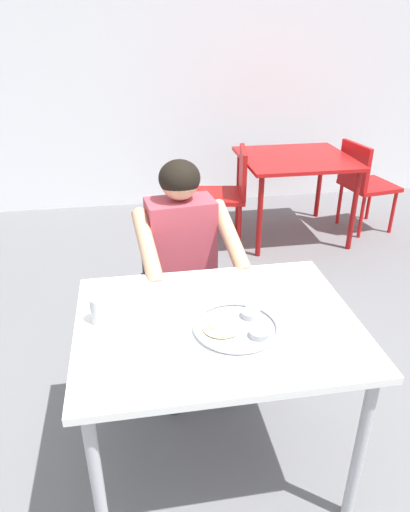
# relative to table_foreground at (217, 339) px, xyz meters

# --- Properties ---
(ground_plane) EXTENTS (12.00, 12.00, 0.05)m
(ground_plane) POSITION_rel_table_foreground_xyz_m (0.08, -0.06, -0.70)
(ground_plane) COLOR slate
(back_wall) EXTENTS (12.00, 0.12, 3.40)m
(back_wall) POSITION_rel_table_foreground_xyz_m (0.08, 3.36, 1.03)
(back_wall) COLOR white
(back_wall) RESTS_ON ground
(table_foreground) EXTENTS (1.06, 0.81, 0.75)m
(table_foreground) POSITION_rel_table_foreground_xyz_m (0.00, 0.00, 0.00)
(table_foreground) COLOR white
(table_foreground) RESTS_ON ground
(thali_tray) EXTENTS (0.32, 0.32, 0.03)m
(thali_tray) POSITION_rel_table_foreground_xyz_m (0.06, -0.06, 0.09)
(thali_tray) COLOR #B7BABF
(thali_tray) RESTS_ON table_foreground
(drinking_cup) EXTENTS (0.07, 0.07, 0.10)m
(drinking_cup) POSITION_rel_table_foreground_xyz_m (-0.43, 0.07, 0.14)
(drinking_cup) COLOR silver
(drinking_cup) RESTS_ON table_foreground
(chair_foreground) EXTENTS (0.43, 0.46, 0.82)m
(chair_foreground) POSITION_rel_table_foreground_xyz_m (-0.06, 0.88, -0.19)
(chair_foreground) COLOR #3F3F44
(chair_foreground) RESTS_ON ground
(diner_foreground) EXTENTS (0.54, 0.58, 1.17)m
(diner_foreground) POSITION_rel_table_foreground_xyz_m (-0.04, 0.66, 0.03)
(diner_foreground) COLOR #393939
(diner_foreground) RESTS_ON ground
(table_background_red) EXTENTS (0.92, 0.86, 0.72)m
(table_background_red) POSITION_rel_table_foreground_xyz_m (1.12, 2.29, -0.03)
(table_background_red) COLOR #B71414
(table_background_red) RESTS_ON ground
(chair_red_left) EXTENTS (0.47, 0.49, 0.82)m
(chair_red_left) POSITION_rel_table_foreground_xyz_m (0.53, 2.23, -0.19)
(chair_red_left) COLOR #B31514
(chair_red_left) RESTS_ON ground
(chair_red_right) EXTENTS (0.48, 0.48, 0.81)m
(chair_red_right) POSITION_rel_table_foreground_xyz_m (1.77, 2.31, -0.20)
(chair_red_right) COLOR red
(chair_red_right) RESTS_ON ground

